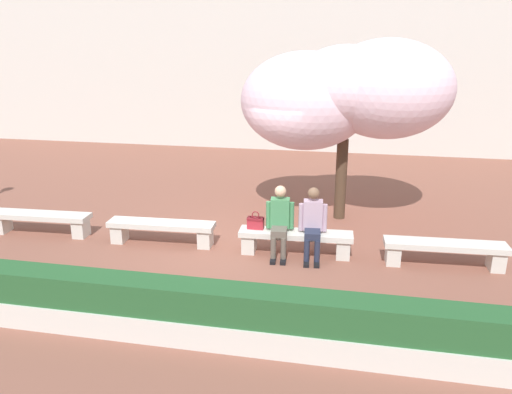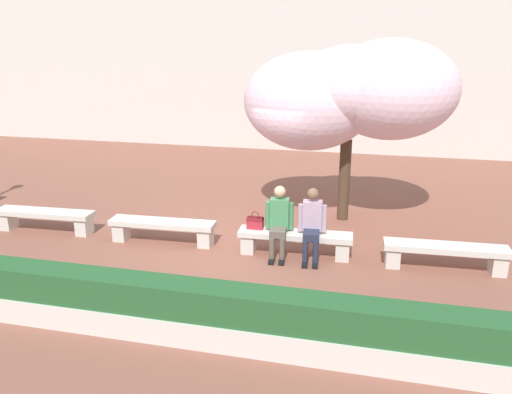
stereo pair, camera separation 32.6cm
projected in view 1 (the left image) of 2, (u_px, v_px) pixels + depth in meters
name	position (u px, v px, depth m)	size (l,w,h in m)	color
ground_plane	(227.00, 249.00, 9.43)	(100.00, 100.00, 0.00)	brown
building_facade	(299.00, 14.00, 18.30)	(28.00, 4.00, 9.41)	beige
stone_bench_west_end	(40.00, 220.00, 10.06)	(2.08, 0.52, 0.45)	beige
stone_bench_near_west	(161.00, 229.00, 9.57)	(2.08, 0.52, 0.45)	beige
stone_bench_center	(296.00, 239.00, 9.09)	(2.08, 0.52, 0.45)	beige
stone_bench_near_east	(445.00, 250.00, 8.61)	(2.08, 0.52, 0.45)	beige
person_seated_left	(280.00, 219.00, 8.98)	(0.51, 0.71, 1.29)	black
person_seated_right	(313.00, 221.00, 8.87)	(0.51, 0.70, 1.29)	black
handbag	(256.00, 222.00, 9.16)	(0.30, 0.15, 0.34)	#A3232D
cherry_tree_main	(346.00, 93.00, 10.22)	(4.31, 2.45, 3.83)	#473323
planter_hedge_foreground	(170.00, 311.00, 6.52)	(14.82, 0.50, 0.80)	beige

